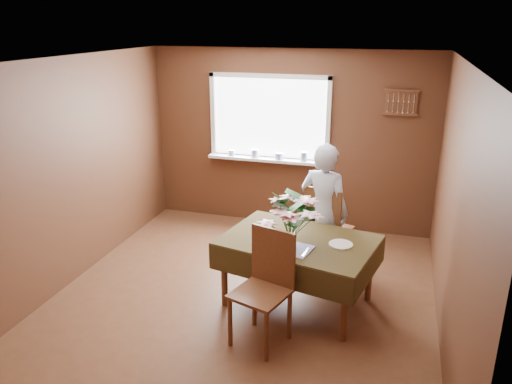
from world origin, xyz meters
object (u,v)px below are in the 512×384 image
(flower_bouquet, at_px, (291,218))
(chair_near, at_px, (266,283))
(dining_table, at_px, (298,247))
(chair_far, at_px, (326,227))
(seated_woman, at_px, (324,212))

(flower_bouquet, bearing_deg, chair_near, -102.98)
(dining_table, xyz_separation_m, chair_near, (-0.16, -0.68, -0.07))
(chair_far, height_order, chair_near, chair_near)
(seated_woman, bearing_deg, chair_near, 92.89)
(dining_table, relative_size, flower_bouquet, 3.10)
(dining_table, xyz_separation_m, seated_woman, (0.15, 0.68, 0.15))
(chair_near, bearing_deg, dining_table, 94.76)
(seated_woman, bearing_deg, dining_table, 93.45)
(chair_far, relative_size, chair_near, 1.00)
(dining_table, height_order, chair_near, chair_near)
(dining_table, distance_m, chair_far, 0.80)
(dining_table, bearing_deg, chair_far, 89.90)
(chair_near, bearing_deg, chair_far, 95.31)
(dining_table, bearing_deg, seated_woman, 90.00)
(chair_far, bearing_deg, flower_bouquet, 95.31)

